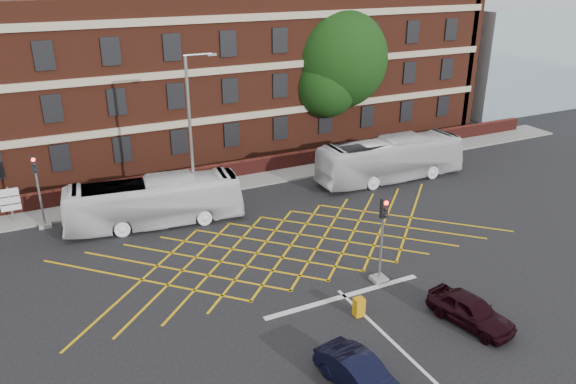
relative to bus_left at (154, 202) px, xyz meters
name	(u,v)px	position (x,y,z in m)	size (l,w,h in m)	color
ground	(308,262)	(5.84, -7.84, -1.40)	(120.00, 120.00, 0.00)	black
victorian_building	(180,48)	(6.09, 14.15, 6.43)	(51.00, 12.17, 20.40)	#502114
boundary_wall	(221,172)	(5.84, 5.16, -0.85)	(56.00, 0.50, 1.10)	#4C1714
far_pavement	(226,183)	(5.84, 4.16, -1.34)	(60.00, 3.00, 0.12)	slate
glass_block	(504,57)	(39.84, 13.16, 3.60)	(14.00, 10.00, 10.00)	#99B2BF
box_junction_hatching	(291,245)	(5.84, -5.84, -1.39)	(11.50, 0.12, 0.02)	#CC990C
stop_line	(344,296)	(5.84, -11.34, -1.39)	(8.00, 0.30, 0.02)	silver
bus_left	(154,202)	(0.00, 0.00, 0.00)	(2.35, 10.06, 2.80)	white
bus_right	(391,159)	(16.40, -0.05, 0.09)	(2.50, 10.69, 2.98)	silver
car_navy	(360,375)	(3.19, -16.73, -0.77)	(1.34, 3.83, 1.26)	black
car_maroon	(471,310)	(9.49, -15.42, -0.75)	(1.53, 3.81, 1.30)	black
deciduous_tree	(337,66)	(17.46, 9.33, 4.96)	(8.17, 8.08, 10.97)	black
traffic_light_near	(381,248)	(8.03, -10.92, 0.36)	(0.70, 0.70, 4.27)	slate
traffic_light_far	(40,199)	(-5.84, 2.45, 0.36)	(0.70, 0.70, 4.27)	slate
street_lamp	(194,163)	(2.51, 0.16, 1.92)	(2.25, 1.00, 9.52)	slate
direction_signs	(10,201)	(-7.43, 3.86, -0.02)	(1.10, 0.16, 2.20)	gray
utility_cabinet	(359,307)	(5.62, -12.87, -0.98)	(0.43, 0.38, 0.84)	#CB890B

